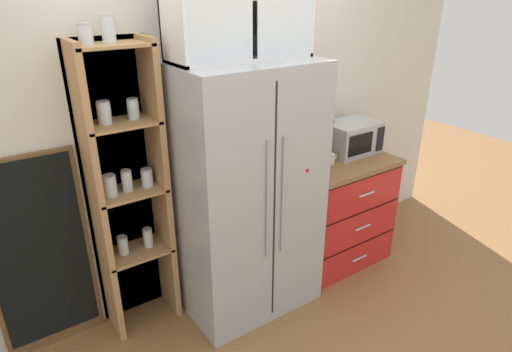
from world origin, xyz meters
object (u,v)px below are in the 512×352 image
Objects in this scene: chalkboard_menu at (40,256)px; coffee_maker at (309,148)px; mug_sage at (343,155)px; bottle_clear at (332,140)px; refrigerator at (244,191)px; microwave at (351,137)px; mug_cream at (330,159)px.

coffee_maker is at bearing -8.64° from chalkboard_menu.
coffee_maker is 1.97m from chalkboard_menu.
mug_sage is at bearing -8.78° from chalkboard_menu.
coffee_maker reaches higher than bottle_clear.
coffee_maker is 2.51× the size of mug_sage.
microwave is at bearing 3.84° from refrigerator.
mug_cream is 0.92× the size of mug_sage.
refrigerator is 14.45× the size of mug_sage.
refrigerator is at bearing 178.23° from mug_cream.
coffee_maker is (-0.49, -0.04, 0.03)m from microwave.
refrigerator is 1.12m from microwave.
refrigerator is 0.93m from mug_sage.
bottle_clear is (0.31, 0.08, -0.03)m from coffee_maker.
bottle_clear is at bearing -5.34° from chalkboard_menu.
microwave reaches higher than mug_cream.
mug_cream is at bearing -178.86° from mug_sage.
mug_cream is 0.39× the size of bottle_clear.
mug_sage is (-0.18, -0.10, -0.09)m from microwave.
mug_sage is at bearing -89.23° from bottle_clear.
mug_cream is at bearing -9.48° from chalkboard_menu.
chalkboard_menu reaches higher than mug_sage.
mug_cream is at bearing -163.24° from microwave.
microwave is at bearing 28.08° from mug_sage.
refrigerator reaches higher than bottle_clear.
refrigerator reaches higher than chalkboard_menu.
refrigerator is at bearing -176.16° from microwave.
mug_sage is 0.09× the size of chalkboard_menu.
bottle_clear is 2.26m from chalkboard_menu.
coffee_maker is at bearing -165.20° from bottle_clear.
chalkboard_menu is at bearing 166.04° from refrigerator.
refrigerator is at bearing -176.99° from coffee_maker.
bottle_clear is (0.92, 0.11, 0.16)m from refrigerator.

